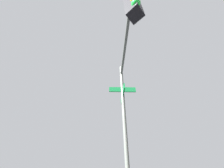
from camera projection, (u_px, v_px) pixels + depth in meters
traffic_signal_near at (127, 74)px, 3.25m from camera, size 2.49×2.46×5.27m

